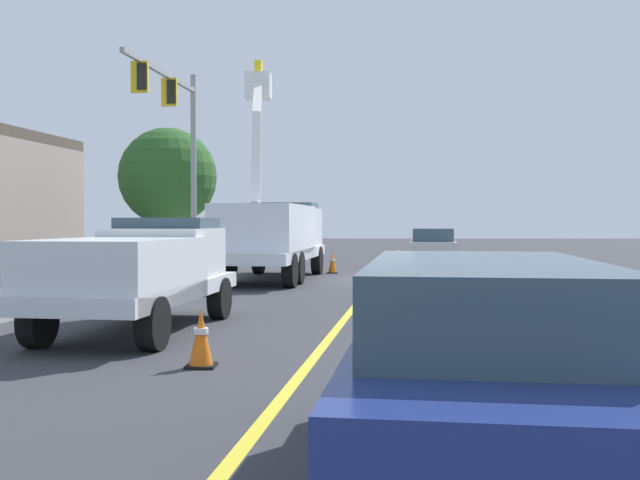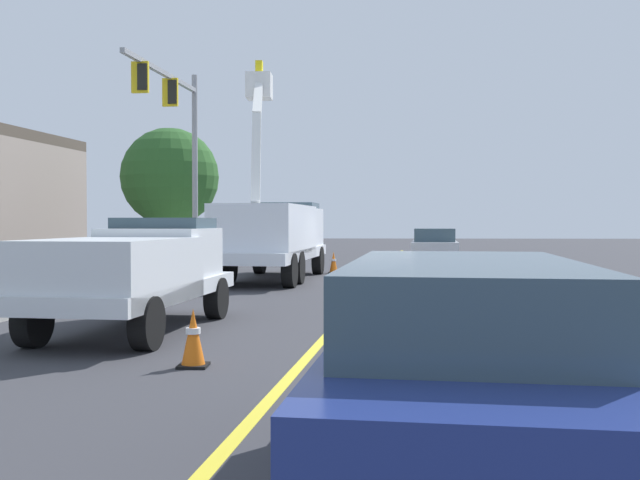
# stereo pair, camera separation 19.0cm
# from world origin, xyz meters

# --- Properties ---
(ground) EXTENTS (120.00, 120.00, 0.00)m
(ground) POSITION_xyz_m (0.00, 0.00, 0.00)
(ground) COLOR #38383D
(sidewalk_far_side) EXTENTS (60.03, 10.21, 0.12)m
(sidewalk_far_side) POSITION_xyz_m (0.93, 8.33, 0.06)
(sidewalk_far_side) COLOR #9E9E99
(sidewalk_far_side) RESTS_ON ground
(lane_centre_stripe) EXTENTS (49.71, 5.69, 0.01)m
(lane_centre_stripe) POSITION_xyz_m (0.00, 0.00, 0.00)
(lane_centre_stripe) COLOR yellow
(lane_centre_stripe) RESTS_ON ground
(utility_bucket_truck) EXTENTS (8.43, 3.39, 7.76)m
(utility_bucket_truck) POSITION_xyz_m (-0.16, 3.53, 1.63)
(utility_bucket_truck) COLOR white
(utility_bucket_truck) RESTS_ON ground
(service_pickup_truck) EXTENTS (5.80, 2.71, 2.06)m
(service_pickup_truck) POSITION_xyz_m (-11.96, 4.83, 1.12)
(service_pickup_truck) COLOR silver
(service_pickup_truck) RESTS_ON ground
(passing_minivan) EXTENTS (4.98, 2.42, 1.69)m
(passing_minivan) POSITION_xyz_m (6.58, -2.76, 0.97)
(passing_minivan) COLOR silver
(passing_minivan) RESTS_ON ground
(trailing_sedan) EXTENTS (4.98, 2.42, 1.69)m
(trailing_sedan) POSITION_xyz_m (-19.41, 0.13, 0.97)
(trailing_sedan) COLOR navy
(trailing_sedan) RESTS_ON ground
(traffic_cone_leading) EXTENTS (0.40, 0.40, 0.80)m
(traffic_cone_leading) POSITION_xyz_m (-15.08, 3.11, 0.39)
(traffic_cone_leading) COLOR black
(traffic_cone_leading) RESTS_ON ground
(traffic_cone_mid_front) EXTENTS (0.40, 0.40, 0.82)m
(traffic_cone_mid_front) POSITION_xyz_m (2.88, 1.53, 0.41)
(traffic_cone_mid_front) COLOR black
(traffic_cone_mid_front) RESTS_ON ground
(traffic_signal_mast) EXTENTS (6.91, 1.00, 7.75)m
(traffic_signal_mast) POSITION_xyz_m (1.61, 7.23, 5.43)
(traffic_signal_mast) COLOR gray
(traffic_signal_mast) RESTS_ON ground
(street_tree_right) EXTENTS (4.40, 4.40, 6.21)m
(street_tree_right) POSITION_xyz_m (7.62, 9.01, 4.00)
(street_tree_right) COLOR brown
(street_tree_right) RESTS_ON ground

